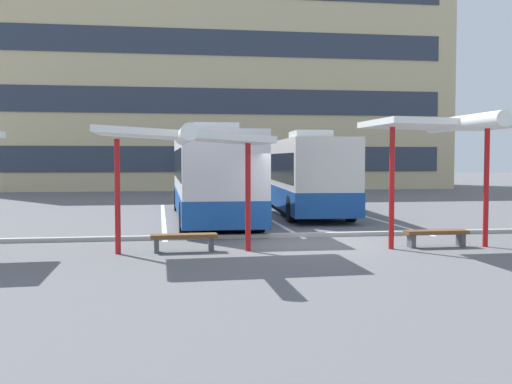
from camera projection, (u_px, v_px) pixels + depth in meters
The scene contains 12 objects.
ground_plane at pixel (313, 243), 17.22m from camera, with size 160.00×160.00×0.00m, color slate.
terminal_building at pixel (211, 84), 50.77m from camera, with size 36.66×12.23×19.55m.
coach_bus_0 at pixel (211, 177), 23.82m from camera, with size 2.74×11.91×3.59m.
coach_bus_1 at pixel (305, 176), 26.66m from camera, with size 3.16×10.86×3.47m.
lane_stripe_0 at pixel (163, 218), 24.45m from camera, with size 0.16×14.00×0.01m, color white.
lane_stripe_1 at pixel (265, 217), 25.08m from camera, with size 0.16×14.00×0.01m, color white.
lane_stripe_2 at pixel (361, 215), 25.70m from camera, with size 0.16×14.00×0.01m, color white.
waiting_shelter_1 at pixel (184, 139), 15.17m from camera, with size 4.24×4.63×3.12m.
bench_1 at pixel (184, 239), 15.67m from camera, with size 1.68×0.46×0.45m.
waiting_shelter_2 at pixel (445, 128), 15.95m from camera, with size 3.63×4.41×3.39m.
bench_2 at pixel (436, 234), 16.51m from camera, with size 1.69×0.42×0.45m.
platform_kerb at pixel (301, 235), 18.65m from camera, with size 44.00×0.24×0.12m, color #ADADA8.
Camera 1 is at (-4.20, -16.67, 2.36)m, focal length 43.64 mm.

